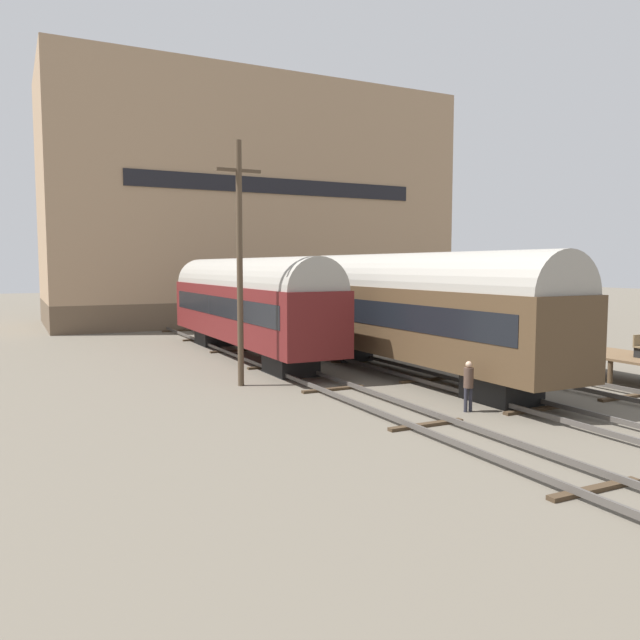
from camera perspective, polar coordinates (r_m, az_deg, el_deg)
name	(u,v)px	position (r m, az deg, el deg)	size (l,w,h in m)	color
ground_plane	(475,394)	(24.13, 13.95, -6.61)	(200.00, 200.00, 0.00)	#60594C
track_left	(374,402)	(21.55, 4.95, -7.49)	(2.60, 60.00, 0.26)	#4C4742
track_middle	(475,391)	(24.10, 13.96, -6.28)	(2.60, 60.00, 0.26)	#4C4742
track_right	(560,381)	(27.12, 21.08, -5.21)	(2.60, 60.00, 0.26)	#4C4742
train_car_maroon	(246,301)	(32.70, -6.80, 1.73)	(3.01, 17.61, 5.17)	black
train_car_brown	(410,307)	(27.09, 8.21, 1.20)	(3.10, 17.39, 5.33)	black
station_platform	(632,358)	(28.35, 26.65, -3.12)	(2.86, 15.54, 1.13)	brown
person_worker	(469,381)	(21.08, 13.42, -5.49)	(0.32, 0.32, 1.68)	#282833
utility_pole	(240,261)	(24.81, -7.35, 5.40)	(1.80, 0.24, 9.64)	#473828
warehouse_building	(250,206)	(56.32, -6.41, 10.29)	(33.99, 13.55, 19.98)	brown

